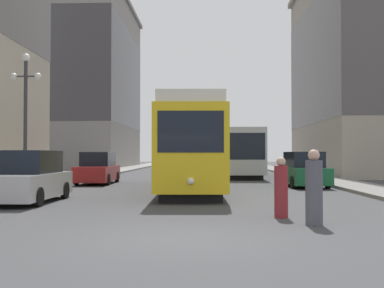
% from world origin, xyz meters
% --- Properties ---
extents(ground_plane, '(200.00, 200.00, 0.00)m').
position_xyz_m(ground_plane, '(0.00, 0.00, 0.00)').
color(ground_plane, '#424244').
extents(sidewalk_left, '(2.60, 120.00, 0.15)m').
position_xyz_m(sidewalk_left, '(-8.24, 40.00, 0.07)').
color(sidewalk_left, gray).
rests_on(sidewalk_left, ground).
extents(sidewalk_right, '(2.60, 120.00, 0.15)m').
position_xyz_m(sidewalk_right, '(8.24, 40.00, 0.07)').
color(sidewalk_right, gray).
rests_on(sidewalk_right, ground).
extents(streetcar, '(2.97, 13.00, 3.89)m').
position_xyz_m(streetcar, '(-0.11, 12.42, 2.10)').
color(streetcar, black).
rests_on(streetcar, ground).
extents(transit_bus, '(2.61, 11.99, 3.45)m').
position_xyz_m(transit_bus, '(3.20, 26.17, 1.95)').
color(transit_bus, black).
rests_on(transit_bus, ground).
extents(parked_car_left_near, '(1.97, 4.77, 1.82)m').
position_xyz_m(parked_car_left_near, '(-5.64, 17.18, 0.84)').
color(parked_car_left_near, black).
rests_on(parked_car_left_near, ground).
extents(parked_car_left_mid, '(1.91, 4.57, 1.82)m').
position_xyz_m(parked_car_left_mid, '(-5.64, 6.77, 0.84)').
color(parked_car_left_mid, black).
rests_on(parked_car_left_mid, ground).
extents(parked_car_right_far, '(2.06, 4.52, 1.82)m').
position_xyz_m(parked_car_right_far, '(5.65, 14.93, 0.84)').
color(parked_car_right_far, black).
rests_on(parked_car_right_far, ground).
extents(pedestrian_crossing_near, '(0.40, 0.40, 1.80)m').
position_xyz_m(pedestrian_crossing_near, '(3.14, 1.73, 0.84)').
color(pedestrian_crossing_near, '#4C4C56').
rests_on(pedestrian_crossing_near, ground).
extents(pedestrian_crossing_far, '(0.36, 0.36, 1.61)m').
position_xyz_m(pedestrian_crossing_far, '(2.57, 3.05, 0.75)').
color(pedestrian_crossing_far, maroon).
rests_on(pedestrian_crossing_far, ground).
extents(lamp_post_left_near, '(1.41, 0.36, 6.09)m').
position_xyz_m(lamp_post_left_near, '(-7.54, 11.21, 4.10)').
color(lamp_post_left_near, '#333338').
rests_on(lamp_post_left_near, sidewalk_left).
extents(building_left_midblock, '(16.35, 22.33, 21.60)m').
position_xyz_m(building_left_midblock, '(-17.41, 50.44, 11.11)').
color(building_left_midblock, gray).
rests_on(building_left_midblock, ground).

